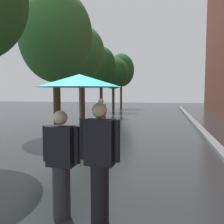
% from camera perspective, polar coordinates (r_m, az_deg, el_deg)
% --- Properties ---
extents(kerb_strip, '(0.30, 36.00, 0.12)m').
position_cam_1_polar(kerb_strip, '(13.29, 19.71, -3.42)').
color(kerb_strip, slate).
rests_on(kerb_strip, ground).
extents(street_tree_1, '(3.19, 3.19, 6.33)m').
position_cam_1_polar(street_tree_1, '(11.38, -13.00, 16.81)').
color(street_tree_1, '#473323').
rests_on(street_tree_1, ground).
extents(street_tree_2, '(2.73, 2.73, 5.89)m').
position_cam_1_polar(street_tree_2, '(15.35, -7.01, 13.51)').
color(street_tree_2, '#473323').
rests_on(street_tree_2, ground).
extents(street_tree_3, '(2.27, 2.27, 5.38)m').
position_cam_1_polar(street_tree_3, '(19.28, -2.58, 10.75)').
color(street_tree_3, '#473323').
rests_on(street_tree_3, ground).
extents(street_tree_4, '(2.90, 2.90, 5.15)m').
position_cam_1_polar(street_tree_4, '(23.23, 0.30, 9.09)').
color(street_tree_4, '#473323').
rests_on(street_tree_4, ground).
extents(street_tree_5, '(2.96, 2.96, 6.21)m').
position_cam_1_polar(street_tree_5, '(28.10, 2.15, 9.72)').
color(street_tree_5, '#473323').
rests_on(street_tree_5, ground).
extents(couple_under_umbrella, '(1.20, 1.20, 2.13)m').
position_cam_1_polar(couple_under_umbrella, '(3.50, -7.45, -2.42)').
color(couple_under_umbrella, '#2D2D33').
rests_on(couple_under_umbrella, ground).
extents(pedestrian_walking_midground, '(0.31, 0.58, 1.63)m').
position_cam_1_polar(pedestrian_walking_midground, '(9.36, -2.59, -1.72)').
color(pedestrian_walking_midground, '#2D2D33').
rests_on(pedestrian_walking_midground, ground).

